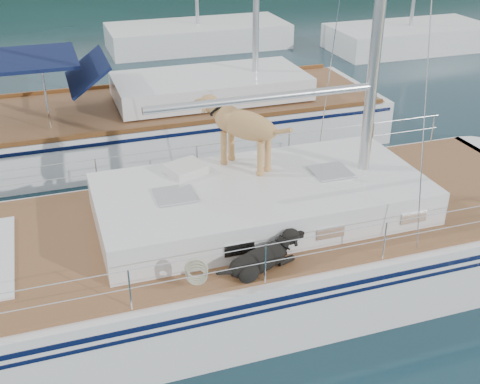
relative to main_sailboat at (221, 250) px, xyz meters
name	(u,v)px	position (x,y,z in m)	size (l,w,h in m)	color
ground	(216,286)	(-0.10, 0.00, -0.69)	(120.00, 120.00, 0.00)	black
main_sailboat	(221,250)	(0.00, 0.00, 0.00)	(12.00, 3.80, 14.01)	white
neighbor_sailboat	(170,121)	(0.57, 6.28, -0.06)	(11.00, 3.50, 13.30)	white
bg_boat_center	(198,36)	(3.90, 16.00, -0.24)	(7.20, 3.00, 11.65)	white
bg_boat_east	(409,38)	(11.90, 13.00, -0.23)	(6.40, 3.00, 11.65)	white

